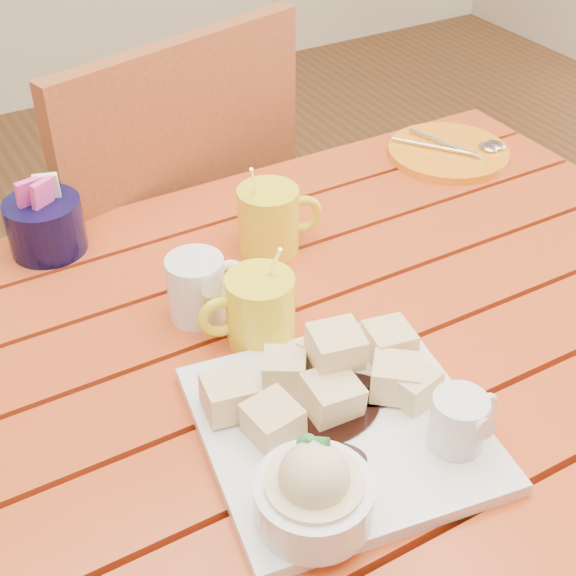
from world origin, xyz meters
TOP-DOWN VIEW (x-y plane):
  - table at (0.00, 0.00)m, footprint 1.20×0.79m
  - dessert_plate at (-0.05, -0.16)m, footprint 0.32×0.32m
  - coffee_mug_left at (-0.04, 0.03)m, footprint 0.11×0.08m
  - coffee_mug_right at (0.06, 0.19)m, footprint 0.12×0.08m
  - cream_pitcher at (-0.08, 0.11)m, footprint 0.10×0.08m
  - sugar_caddy at (-0.20, 0.34)m, footprint 0.10×0.10m
  - orange_saucer at (0.44, 0.28)m, footprint 0.20×0.20m
  - chair_far at (0.02, 0.56)m, footprint 0.55×0.55m

SIDE VIEW (x-z plane):
  - chair_far at x=0.02m, z-range 0.06..1.02m
  - table at x=0.00m, z-range 0.27..1.02m
  - orange_saucer at x=0.44m, z-range 0.75..0.77m
  - dessert_plate at x=-0.05m, z-range 0.72..0.84m
  - sugar_caddy at x=-0.20m, z-range 0.73..0.85m
  - cream_pitcher at x=-0.08m, z-range 0.75..0.84m
  - coffee_mug_left at x=-0.04m, z-range 0.73..0.86m
  - coffee_mug_right at x=0.06m, z-range 0.73..0.87m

